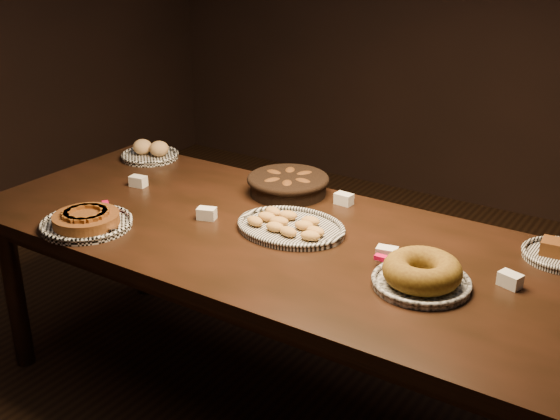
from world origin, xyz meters
The scene contains 8 objects.
ground centered at (0.00, 0.00, 0.00)m, with size 5.00×5.00×0.00m, color black.
buffet_table centered at (0.00, 0.00, 0.68)m, with size 2.40×1.00×0.75m.
apple_tart_plate centered at (-0.62, -0.34, 0.77)m, with size 0.34×0.34×0.06m.
madeleine_platter centered at (0.03, 0.05, 0.77)m, with size 0.41×0.34×0.05m.
bundt_cake_plate centered at (0.59, -0.08, 0.79)m, with size 0.35×0.33×0.10m.
croissant_basket centered at (-0.18, 0.35, 0.80)m, with size 0.42×0.42×0.09m.
bread_roll_plate centered at (-0.98, 0.39, 0.78)m, with size 0.27×0.27×0.09m.
tent_cards centered at (0.05, 0.10, 0.77)m, with size 1.66×0.48×0.04m.
Camera 1 is at (1.28, -1.93, 1.82)m, focal length 45.00 mm.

